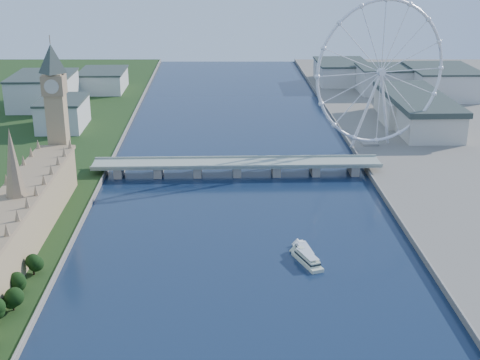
{
  "coord_description": "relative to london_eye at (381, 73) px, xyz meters",
  "views": [
    {
      "loc": [
        -12.63,
        -186.0,
        168.25
      ],
      "look_at": [
        -0.34,
        210.0,
        27.09
      ],
      "focal_mm": 50.0,
      "sensor_mm": 36.0,
      "label": 1
    }
  ],
  "objects": [
    {
      "name": "county_hall",
      "position": [
        55.02,
        74.92,
        -67.52
      ],
      "size": [
        54.0,
        144.0,
        35.0
      ],
      "primitive_type": null,
      "color": "beige",
      "rests_on": "ground"
    },
    {
      "name": "tour_boat_far",
      "position": [
        -85.2,
        -200.32,
        -67.52
      ],
      "size": [
        12.09,
        29.74,
        6.38
      ],
      "primitive_type": null,
      "rotation": [
        0.0,
        0.0,
        0.17
      ],
      "color": "white",
      "rests_on": "ground"
    },
    {
      "name": "tour_boat_near",
      "position": [
        -84.87,
        -208.32,
        -67.52
      ],
      "size": [
        16.97,
        29.91,
        6.43
      ],
      "primitive_type": null,
      "rotation": [
        0.0,
        0.0,
        0.35
      ],
      "color": "beige",
      "rests_on": "ground"
    },
    {
      "name": "big_ben",
      "position": [
        -247.98,
        -77.08,
        -0.95
      ],
      "size": [
        20.02,
        20.02,
        110.0
      ],
      "color": "tan",
      "rests_on": "ground"
    },
    {
      "name": "city_skyline",
      "position": [
        -80.75,
        205.0,
        -50.56
      ],
      "size": [
        505.0,
        280.0,
        32.0
      ],
      "color": "beige",
      "rests_on": "ground"
    },
    {
      "name": "westminster_bridge",
      "position": [
        -119.98,
        -55.08,
        -60.89
      ],
      "size": [
        220.0,
        22.0,
        9.5
      ],
      "color": "gray",
      "rests_on": "ground"
    },
    {
      "name": "london_eye",
      "position": [
        0.0,
        0.0,
        0.0
      ],
      "size": [
        113.6,
        39.12,
        124.3
      ],
      "color": "silver",
      "rests_on": "ground"
    },
    {
      "name": "parliament_range",
      "position": [
        -247.98,
        -185.08,
        -49.04
      ],
      "size": [
        24.0,
        200.0,
        70.0
      ],
      "color": "tan",
      "rests_on": "ground"
    }
  ]
}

